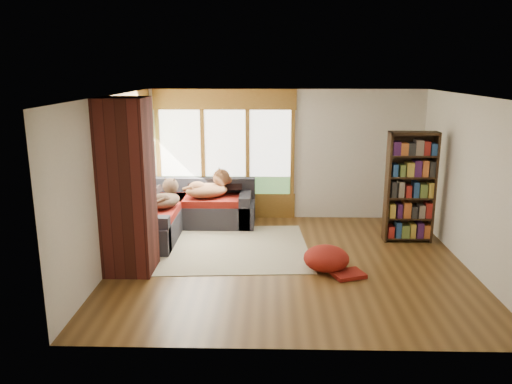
% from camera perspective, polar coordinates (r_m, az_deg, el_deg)
% --- Properties ---
extents(floor, '(5.50, 5.50, 0.00)m').
position_cam_1_polar(floor, '(7.99, 3.76, -8.08)').
color(floor, '#4F3316').
rests_on(floor, ground).
extents(ceiling, '(5.50, 5.50, 0.00)m').
position_cam_1_polar(ceiling, '(7.41, 4.09, 10.89)').
color(ceiling, white).
extents(wall_back, '(5.50, 0.04, 2.60)m').
position_cam_1_polar(wall_back, '(10.04, 3.33, 4.25)').
color(wall_back, silver).
rests_on(wall_back, ground).
extents(wall_front, '(5.50, 0.04, 2.60)m').
position_cam_1_polar(wall_front, '(5.19, 5.06, -5.15)').
color(wall_front, silver).
rests_on(wall_front, ground).
extents(wall_left, '(0.04, 5.00, 2.60)m').
position_cam_1_polar(wall_left, '(7.96, -16.27, 1.12)').
color(wall_left, silver).
rests_on(wall_left, ground).
extents(wall_right, '(0.04, 5.00, 2.60)m').
position_cam_1_polar(wall_right, '(8.19, 23.52, 0.86)').
color(wall_right, silver).
rests_on(wall_right, ground).
extents(windows_back, '(2.82, 0.10, 1.90)m').
position_cam_1_polar(windows_back, '(10.04, -3.54, 4.53)').
color(windows_back, olive).
rests_on(windows_back, wall_back).
extents(windows_left, '(0.10, 2.62, 1.90)m').
position_cam_1_polar(windows_left, '(9.07, -13.86, 3.13)').
color(windows_left, olive).
rests_on(windows_left, wall_left).
extents(roller_blind, '(0.03, 0.72, 0.90)m').
position_cam_1_polar(roller_blind, '(9.79, -12.57, 6.35)').
color(roller_blind, '#5C7C4B').
rests_on(roller_blind, wall_left).
extents(brick_chimney, '(0.70, 0.70, 2.60)m').
position_cam_1_polar(brick_chimney, '(7.54, -14.52, 0.53)').
color(brick_chimney, '#471914').
rests_on(brick_chimney, ground).
extents(sectional_sofa, '(2.20, 2.20, 0.80)m').
position_cam_1_polar(sectional_sofa, '(9.62, -8.32, -2.41)').
color(sectional_sofa, black).
rests_on(sectional_sofa, ground).
extents(area_rug, '(3.19, 2.52, 0.01)m').
position_cam_1_polar(area_rug, '(8.60, -4.38, -6.40)').
color(area_rug, silver).
rests_on(area_rug, ground).
extents(bookshelf, '(0.84, 0.28, 1.95)m').
position_cam_1_polar(bookshelf, '(9.08, 17.21, 0.50)').
color(bookshelf, '#301E10').
rests_on(bookshelf, ground).
extents(pouf, '(0.80, 0.80, 0.38)m').
position_cam_1_polar(pouf, '(7.70, 8.04, -7.45)').
color(pouf, maroon).
rests_on(pouf, area_rug).
extents(dog_tan, '(0.96, 0.75, 0.47)m').
position_cam_1_polar(dog_tan, '(9.59, -5.26, 0.54)').
color(dog_tan, brown).
rests_on(dog_tan, sectional_sofa).
extents(dog_brindle, '(0.60, 0.82, 0.41)m').
position_cam_1_polar(dog_brindle, '(9.08, -10.18, -0.60)').
color(dog_brindle, '#35251B').
rests_on(dog_brindle, sectional_sofa).
extents(throw_pillows, '(1.98, 1.68, 0.45)m').
position_cam_1_polar(throw_pillows, '(9.54, -7.83, 0.30)').
color(throw_pillows, black).
rests_on(throw_pillows, sectional_sofa).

